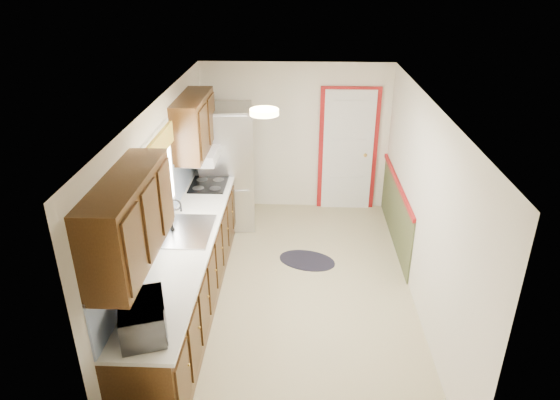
{
  "coord_description": "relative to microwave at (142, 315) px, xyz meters",
  "views": [
    {
      "loc": [
        0.07,
        -5.2,
        3.73
      ],
      "look_at": [
        -0.16,
        0.25,
        1.15
      ],
      "focal_mm": 32.0,
      "sensor_mm": 36.0,
      "label": 1
    }
  ],
  "objects": [
    {
      "name": "room_shell",
      "position": [
        1.2,
        1.95,
        0.08
      ],
      "size": [
        3.2,
        5.2,
        2.52
      ],
      "color": "tan",
      "rests_on": "ground"
    },
    {
      "name": "refrigerator",
      "position": [
        0.18,
        3.77,
        -0.19
      ],
      "size": [
        0.86,
        0.82,
        1.88
      ],
      "rotation": [
        0.0,
        0.0,
        0.11
      ],
      "color": "#B7B7BC",
      "rests_on": "ground"
    },
    {
      "name": "microwave",
      "position": [
        0.0,
        0.0,
        0.0
      ],
      "size": [
        0.46,
        0.61,
        0.37
      ],
      "primitive_type": "imported",
      "rotation": [
        0.0,
        0.0,
        1.9
      ],
      "color": "white",
      "rests_on": "kitchen_run"
    },
    {
      "name": "rug",
      "position": [
        1.4,
        2.66,
        -1.12
      ],
      "size": [
        0.91,
        0.73,
        0.01
      ],
      "primitive_type": "ellipsoid",
      "rotation": [
        0.0,
        0.0,
        -0.31
      ],
      "color": "black",
      "rests_on": "ground"
    },
    {
      "name": "cooktop",
      "position": [
        0.01,
        3.08,
        -0.17
      ],
      "size": [
        0.49,
        0.59,
        0.02
      ],
      "primitive_type": "cube",
      "color": "black",
      "rests_on": "kitchen_run"
    },
    {
      "name": "back_wall_trim",
      "position": [
        2.19,
        4.16,
        -0.23
      ],
      "size": [
        1.12,
        2.3,
        2.08
      ],
      "color": "maroon",
      "rests_on": "ground"
    },
    {
      "name": "ceiling_fixture",
      "position": [
        0.9,
        1.75,
        1.24
      ],
      "size": [
        0.3,
        0.3,
        0.06
      ],
      "primitive_type": "cylinder",
      "color": "#FFD88C",
      "rests_on": "room_shell"
    },
    {
      "name": "kitchen_run",
      "position": [
        -0.04,
        1.66,
        -0.31
      ],
      "size": [
        0.63,
        4.0,
        2.2
      ],
      "color": "#3A210D",
      "rests_on": "ground"
    }
  ]
}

